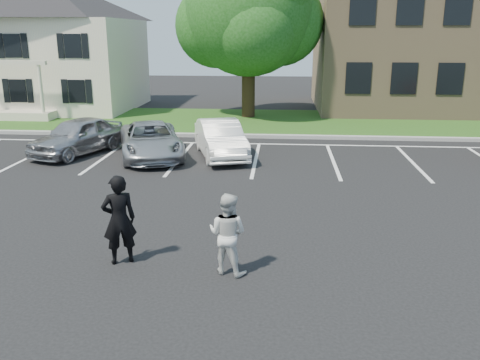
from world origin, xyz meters
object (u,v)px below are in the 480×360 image
at_px(tree, 250,15).
at_px(car_silver_west, 77,136).
at_px(car_silver_minivan, 151,140).
at_px(car_white_sedan, 221,139).
at_px(house, 47,44).
at_px(man_white_shirt, 227,234).
at_px(man_black_suit, 119,220).

height_order(tree, car_silver_west, tree).
height_order(car_silver_minivan, car_white_sedan, car_white_sedan).
bearing_deg(house, car_white_sedan, -44.87).
relative_size(house, man_white_shirt, 6.47).
bearing_deg(tree, house, 168.57).
bearing_deg(man_black_suit, car_silver_west, -90.25).
distance_m(man_black_suit, car_white_sedan, 9.23).
bearing_deg(man_black_suit, car_silver_minivan, -106.08).
bearing_deg(car_silver_minivan, car_silver_west, 155.69).
xyz_separation_m(man_white_shirt, car_silver_minivan, (-3.82, 9.14, -0.16)).
bearing_deg(car_silver_west, car_silver_minivan, 14.96).
bearing_deg(car_white_sedan, car_silver_minivan, 169.84).
distance_m(tree, car_silver_minivan, 11.01).
xyz_separation_m(man_black_suit, car_silver_west, (-4.54, 9.18, -0.22)).
distance_m(tree, car_white_sedan, 10.29).
bearing_deg(car_white_sedan, tree, 69.77).
xyz_separation_m(house, car_silver_west, (6.22, -11.62, -3.13)).
height_order(house, car_white_sedan, house).
relative_size(man_white_shirt, car_white_sedan, 0.39).
height_order(house, man_white_shirt, house).
distance_m(car_silver_minivan, car_white_sedan, 2.58).
xyz_separation_m(tree, man_black_suit, (-1.43, -18.34, -4.44)).
height_order(house, man_black_suit, house).
distance_m(man_white_shirt, car_silver_west, 11.59).
relative_size(man_black_suit, car_white_sedan, 0.45).
bearing_deg(man_white_shirt, house, -38.62).
distance_m(man_black_suit, car_silver_minivan, 9.03).
relative_size(man_black_suit, man_white_shirt, 1.14).
bearing_deg(man_black_suit, man_white_shirt, 146.41).
distance_m(man_white_shirt, car_white_sedan, 9.53).
distance_m(tree, car_silver_west, 11.88).
xyz_separation_m(man_white_shirt, car_white_sedan, (-1.26, 9.45, -0.12)).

